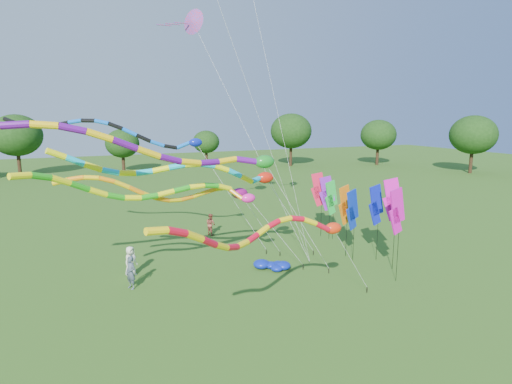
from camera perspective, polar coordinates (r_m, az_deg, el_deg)
name	(u,v)px	position (r m, az deg, el deg)	size (l,w,h in m)	color
ground	(307,301)	(21.24, 6.80, -14.25)	(160.00, 160.00, 0.00)	#2C5516
tree_ring	(280,173)	(23.93, 3.16, 2.52)	(120.22, 119.37, 9.58)	#382314
tube_kite_red	(279,231)	(16.03, 3.11, -5.21)	(11.30, 5.27, 6.40)	black
tube_kite_orange	(185,193)	(21.50, -9.41, -0.09)	(12.43, 1.15, 6.66)	black
tube_kite_purple	(158,150)	(19.20, -12.94, 5.47)	(17.79, 1.50, 9.24)	black
tube_kite_blue	(124,134)	(26.17, -17.13, 7.43)	(14.18, 4.73, 9.17)	black
tube_kite_cyan	(201,172)	(22.37, -7.38, 2.65)	(14.43, 1.65, 7.82)	black
tube_kite_green	(175,190)	(21.28, -10.71, 0.24)	(13.60, 5.15, 7.26)	black
delta_kite_high_c	(192,21)	(28.91, -8.48, 21.60)	(7.10, 7.81, 16.44)	black
banner_pole_violet	(327,193)	(30.44, 9.41, -0.19)	(1.12, 0.47, 4.57)	black
banner_pole_red	(318,189)	(30.99, 8.33, 0.34)	(1.09, 0.55, 4.74)	black
banner_pole_magenta_b	(392,200)	(25.15, 17.69, -1.00)	(1.11, 0.49, 5.35)	black
banner_pole_orange	(345,205)	(26.74, 11.78, -1.73)	(1.14, 0.37, 4.58)	black
banner_pole_blue_b	(376,205)	(26.52, 15.70, -1.69)	(1.16, 0.18, 4.72)	black
banner_pole_green	(331,198)	(30.46, 9.99, -0.77)	(1.16, 0.28, 4.27)	black
banner_pole_magenta_a	(397,212)	(23.31, 18.27, -2.50)	(1.16, 0.21, 5.11)	black
banner_pole_blue_a	(352,210)	(26.07, 12.72, -2.33)	(1.13, 0.42, 4.46)	black
blue_nylon_heap	(275,266)	(24.93, 2.50, -9.80)	(1.85, 1.72, 0.54)	#0C209D
person_a	(131,261)	(24.81, -16.39, -8.84)	(0.82, 0.53, 1.68)	silver
person_b	(131,273)	(23.06, -16.37, -10.27)	(0.62, 0.41, 1.71)	#404C5A
person_c	(211,224)	(31.78, -6.07, -4.30)	(0.78, 0.61, 1.60)	brown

